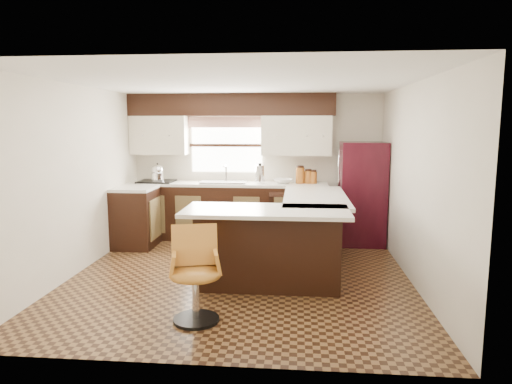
# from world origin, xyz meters

# --- Properties ---
(floor) EXTENTS (4.40, 4.40, 0.00)m
(floor) POSITION_xyz_m (0.00, 0.00, 0.00)
(floor) COLOR #49301A
(floor) RESTS_ON ground
(ceiling) EXTENTS (4.40, 4.40, 0.00)m
(ceiling) POSITION_xyz_m (0.00, 0.00, 2.40)
(ceiling) COLOR silver
(ceiling) RESTS_ON wall_back
(wall_back) EXTENTS (4.40, 0.00, 4.40)m
(wall_back) POSITION_xyz_m (0.00, 2.20, 1.20)
(wall_back) COLOR beige
(wall_back) RESTS_ON floor
(wall_front) EXTENTS (4.40, 0.00, 4.40)m
(wall_front) POSITION_xyz_m (0.00, -2.20, 1.20)
(wall_front) COLOR beige
(wall_front) RESTS_ON floor
(wall_left) EXTENTS (0.00, 4.40, 4.40)m
(wall_left) POSITION_xyz_m (-2.10, 0.00, 1.20)
(wall_left) COLOR beige
(wall_left) RESTS_ON floor
(wall_right) EXTENTS (0.00, 4.40, 4.40)m
(wall_right) POSITION_xyz_m (2.10, 0.00, 1.20)
(wall_right) COLOR beige
(wall_right) RESTS_ON floor
(base_cab_back) EXTENTS (3.30, 0.60, 0.90)m
(base_cab_back) POSITION_xyz_m (-0.45, 1.90, 0.45)
(base_cab_back) COLOR black
(base_cab_back) RESTS_ON floor
(base_cab_left) EXTENTS (0.60, 0.70, 0.90)m
(base_cab_left) POSITION_xyz_m (-1.80, 1.25, 0.45)
(base_cab_left) COLOR black
(base_cab_left) RESTS_ON floor
(counter_back) EXTENTS (3.30, 0.60, 0.04)m
(counter_back) POSITION_xyz_m (-0.45, 1.90, 0.92)
(counter_back) COLOR silver
(counter_back) RESTS_ON base_cab_back
(counter_left) EXTENTS (0.60, 0.70, 0.04)m
(counter_left) POSITION_xyz_m (-1.80, 1.25, 0.92)
(counter_left) COLOR silver
(counter_left) RESTS_ON base_cab_left
(soffit) EXTENTS (3.40, 0.35, 0.36)m
(soffit) POSITION_xyz_m (-0.40, 2.03, 2.22)
(soffit) COLOR black
(soffit) RESTS_ON wall_back
(upper_cab_left) EXTENTS (0.94, 0.35, 0.64)m
(upper_cab_left) POSITION_xyz_m (-1.62, 2.03, 1.72)
(upper_cab_left) COLOR beige
(upper_cab_left) RESTS_ON wall_back
(upper_cab_right) EXTENTS (1.14, 0.35, 0.64)m
(upper_cab_right) POSITION_xyz_m (0.68, 2.03, 1.72)
(upper_cab_right) COLOR beige
(upper_cab_right) RESTS_ON wall_back
(window_pane) EXTENTS (1.20, 0.02, 0.90)m
(window_pane) POSITION_xyz_m (-0.50, 2.18, 1.55)
(window_pane) COLOR white
(window_pane) RESTS_ON wall_back
(valance) EXTENTS (1.30, 0.06, 0.18)m
(valance) POSITION_xyz_m (-0.50, 2.14, 1.94)
(valance) COLOR #D19B93
(valance) RESTS_ON wall_back
(sink) EXTENTS (0.75, 0.45, 0.03)m
(sink) POSITION_xyz_m (-0.50, 1.88, 0.96)
(sink) COLOR #B2B2B7
(sink) RESTS_ON counter_back
(dishwasher) EXTENTS (0.58, 0.03, 0.78)m
(dishwasher) POSITION_xyz_m (0.55, 1.61, 0.43)
(dishwasher) COLOR black
(dishwasher) RESTS_ON floor
(cooktop) EXTENTS (0.58, 0.50, 0.02)m
(cooktop) POSITION_xyz_m (-1.65, 1.88, 0.96)
(cooktop) COLOR black
(cooktop) RESTS_ON counter_back
(peninsula_long) EXTENTS (0.60, 1.95, 0.90)m
(peninsula_long) POSITION_xyz_m (0.90, 0.62, 0.45)
(peninsula_long) COLOR black
(peninsula_long) RESTS_ON floor
(peninsula_return) EXTENTS (1.65, 0.60, 0.90)m
(peninsula_return) POSITION_xyz_m (0.38, -0.35, 0.45)
(peninsula_return) COLOR black
(peninsula_return) RESTS_ON floor
(counter_pen_long) EXTENTS (0.84, 1.95, 0.04)m
(counter_pen_long) POSITION_xyz_m (0.95, 0.62, 0.92)
(counter_pen_long) COLOR silver
(counter_pen_long) RESTS_ON peninsula_long
(counter_pen_return) EXTENTS (1.89, 0.84, 0.04)m
(counter_pen_return) POSITION_xyz_m (0.35, -0.44, 0.92)
(counter_pen_return) COLOR silver
(counter_pen_return) RESTS_ON peninsula_return
(refrigerator) EXTENTS (0.70, 0.67, 1.63)m
(refrigerator) POSITION_xyz_m (1.73, 1.75, 0.81)
(refrigerator) COLOR #320811
(refrigerator) RESTS_ON floor
(bar_chair) EXTENTS (0.60, 0.60, 0.92)m
(bar_chair) POSITION_xyz_m (-0.26, -1.39, 0.46)
(bar_chair) COLOR #BB7728
(bar_chair) RESTS_ON floor
(kettle) EXTENTS (0.22, 0.22, 0.29)m
(kettle) POSITION_xyz_m (-1.63, 1.88, 1.12)
(kettle) COLOR silver
(kettle) RESTS_ON cooktop
(percolator) EXTENTS (0.15, 0.15, 0.29)m
(percolator) POSITION_xyz_m (0.09, 1.90, 1.09)
(percolator) COLOR silver
(percolator) RESTS_ON counter_back
(mixing_bowl) EXTENTS (0.39, 0.39, 0.07)m
(mixing_bowl) POSITION_xyz_m (0.47, 1.90, 0.98)
(mixing_bowl) COLOR white
(mixing_bowl) RESTS_ON counter_back
(canister_large) EXTENTS (0.14, 0.14, 0.26)m
(canister_large) POSITION_xyz_m (0.75, 1.92, 1.08)
(canister_large) COLOR #945119
(canister_large) RESTS_ON counter_back
(canister_med) EXTENTS (0.12, 0.12, 0.21)m
(canister_med) POSITION_xyz_m (0.88, 1.92, 1.05)
(canister_med) COLOR #945119
(canister_med) RESTS_ON counter_back
(canister_small) EXTENTS (0.12, 0.12, 0.19)m
(canister_small) POSITION_xyz_m (0.96, 1.92, 1.04)
(canister_small) COLOR #945119
(canister_small) RESTS_ON counter_back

